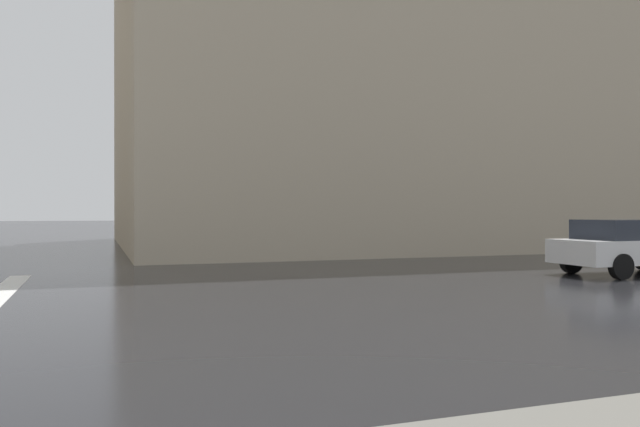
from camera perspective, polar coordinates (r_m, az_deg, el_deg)
The scene contains 2 objects.
haussmann_block_corner at distance 34.48m, azimuth 8.75°, elevation 14.23°, with size 19.99×29.73×20.38m.
car_white at distance 17.95m, azimuth 26.49°, elevation -2.58°, with size 1.85×4.10×1.41m.
Camera 1 is at (-6.89, -5.68, 1.62)m, focal length 35.26 mm.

